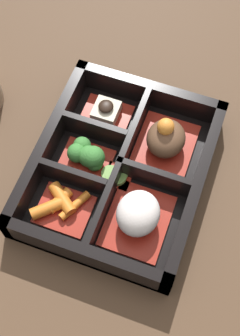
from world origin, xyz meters
name	(u,v)px	position (x,y,z in m)	size (l,w,h in m)	color
ground_plane	(120,176)	(0.00, 0.00, 0.00)	(3.00, 3.00, 0.00)	#4C3523
bento_base	(120,175)	(0.00, 0.00, 0.01)	(0.26, 0.22, 0.01)	black
bento_rim	(118,167)	(0.00, 0.00, 0.02)	(0.26, 0.22, 0.05)	black
bowl_stew	(166,140)	(-0.06, 0.04, 0.03)	(0.09, 0.08, 0.06)	maroon
bowl_rice	(138,215)	(0.06, 0.04, 0.03)	(0.09, 0.08, 0.05)	maroon
bowl_tofu	(106,113)	(-0.08, -0.05, 0.02)	(0.05, 0.07, 0.03)	maroon
bowl_greens	(88,155)	(0.00, -0.05, 0.03)	(0.06, 0.07, 0.04)	maroon
bowl_carrots	(61,206)	(0.07, -0.05, 0.02)	(0.06, 0.07, 0.02)	maroon
bowl_pickles	(115,175)	(0.01, 0.00, 0.02)	(0.04, 0.04, 0.01)	maroon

